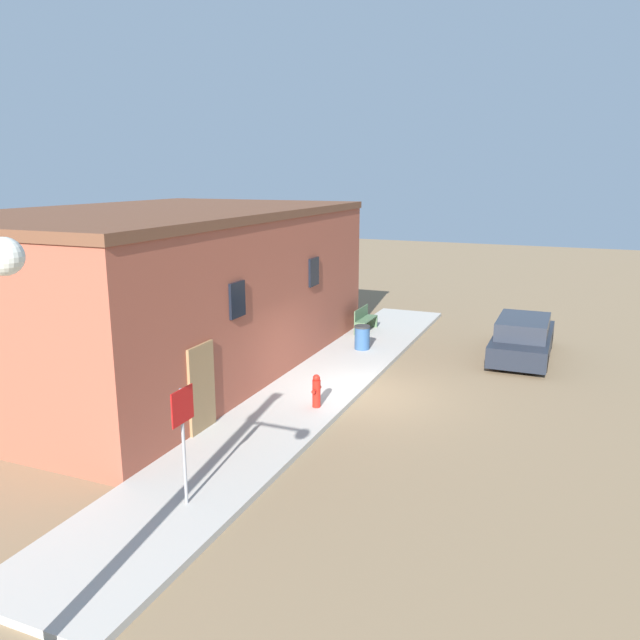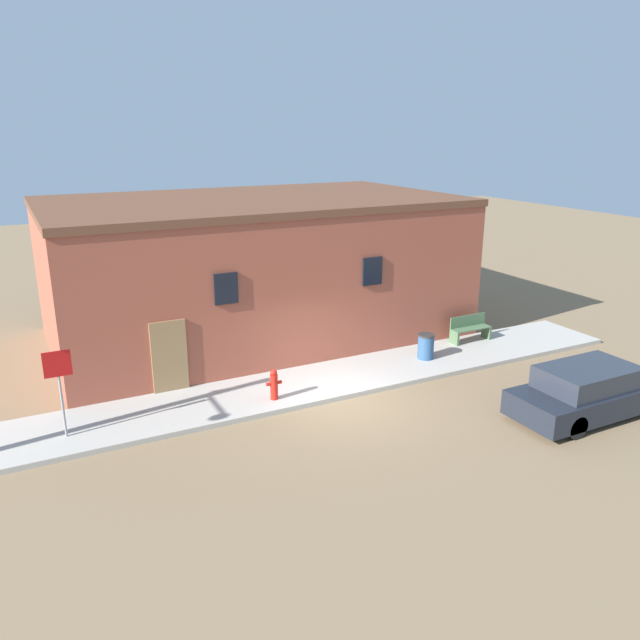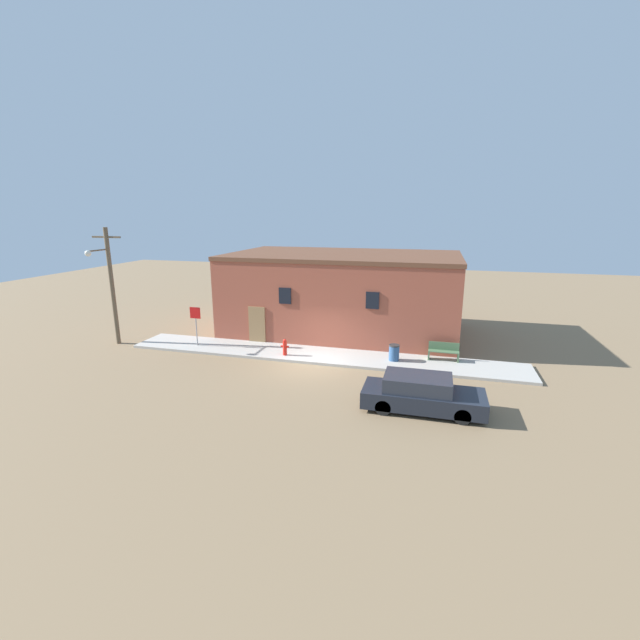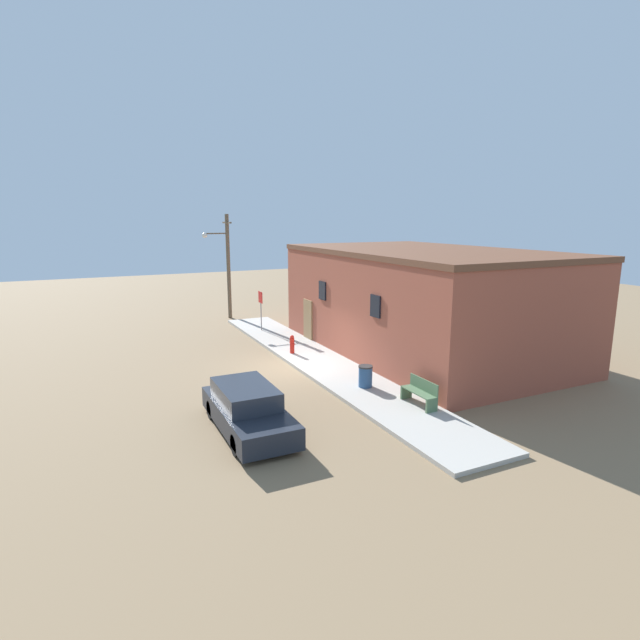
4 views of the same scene
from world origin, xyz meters
name	(u,v)px [view 1 (image 1 of 4)]	position (x,y,z in m)	size (l,w,h in m)	color
ground_plane	(362,394)	(0.00, 0.00, 0.00)	(80.00, 80.00, 0.00)	#846B4C
sidewalk	(320,386)	(0.00, 1.29, 0.07)	(21.00, 2.58, 0.14)	#B2ADA3
brick_building	(161,289)	(0.11, 6.68, 2.48)	(14.00, 8.31, 4.95)	#9E4C38
fire_hydrant	(316,391)	(-1.70, 0.67, 0.58)	(0.44, 0.21, 0.87)	red
stop_sign	(183,425)	(-7.03, 0.98, 1.67)	(0.63, 0.06, 2.20)	gray
bench	(365,320)	(6.30, 2.06, 0.58)	(1.50, 0.44, 0.89)	#4C6B47
trash_bin	(362,337)	(3.89, 1.34, 0.55)	(0.54, 0.54, 0.81)	#2D517F
parked_car	(523,338)	(5.42, -3.75, 0.66)	(4.58, 1.78, 1.38)	black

